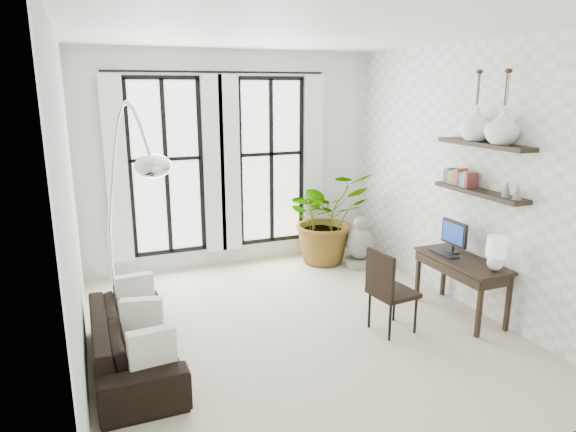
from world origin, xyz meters
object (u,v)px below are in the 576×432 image
sofa (134,341)px  arc_lamp (126,162)px  plant (326,217)px  desk (465,263)px  desk_chair (387,287)px  buddha (360,246)px

sofa → arc_lamp: (0.10, 0.53, 1.68)m
plant → desk: bearing=-75.4°
sofa → plant: (3.12, 2.14, 0.44)m
plant → desk_chair: size_ratio=1.51×
desk_chair → buddha: desk_chair is taller
desk → buddha: desk is taller
sofa → buddha: (3.49, 1.70, 0.06)m
desk → buddha: bearing=97.4°
plant → arc_lamp: bearing=-151.9°
desk → arc_lamp: arc_lamp is taller
desk_chair → desk: bearing=-6.5°
plant → buddha: plant is taller
plant → desk_chair: bearing=-100.1°
desk → desk_chair: 1.07m
arc_lamp → plant: bearing=28.1°
sofa → arc_lamp: 1.76m
plant → arc_lamp: 3.63m
desk → buddha: size_ratio=1.49×
sofa → desk: (3.75, -0.29, 0.40)m
sofa → arc_lamp: arc_lamp is taller
plant → buddha: size_ratio=1.79×
arc_lamp → buddha: size_ratio=3.18×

